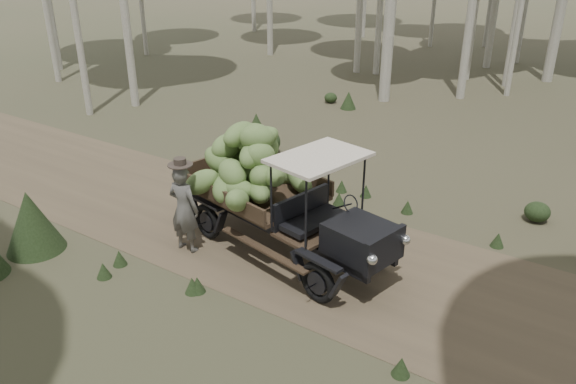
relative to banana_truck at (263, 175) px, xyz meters
name	(u,v)px	position (x,y,z in m)	size (l,w,h in m)	color
ground	(309,252)	(0.96, 0.15, -1.44)	(120.00, 120.00, 0.00)	#473D2B
dirt_track	(309,252)	(0.96, 0.15, -1.43)	(70.00, 4.00, 0.01)	brown
banana_truck	(263,175)	(0.00, 0.00, 0.00)	(4.99, 2.66, 2.42)	black
farmer	(184,208)	(-1.08, -1.08, -0.54)	(0.67, 0.50, 1.90)	#504E49
undergrowth	(318,325)	(2.57, -2.19, -0.96)	(18.56, 23.96, 1.23)	#233319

